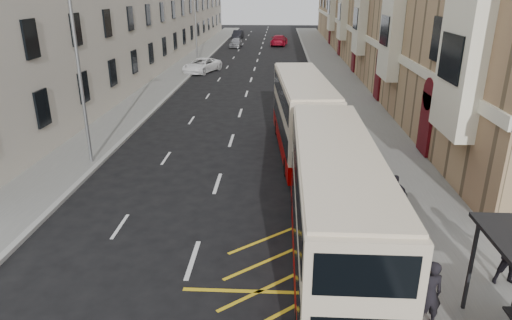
# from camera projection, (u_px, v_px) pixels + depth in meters

# --- Properties ---
(pavement_right) EXTENTS (4.00, 120.00, 0.15)m
(pavement_right) POSITION_uv_depth(u_px,v_px,m) (343.00, 89.00, 38.23)
(pavement_right) COLOR slate
(pavement_right) RESTS_ON ground
(pavement_left) EXTENTS (3.00, 120.00, 0.15)m
(pavement_left) POSITION_uv_depth(u_px,v_px,m) (161.00, 87.00, 38.98)
(pavement_left) COLOR slate
(pavement_left) RESTS_ON ground
(kerb_right) EXTENTS (0.25, 120.00, 0.15)m
(kerb_right) POSITION_uv_depth(u_px,v_px,m) (319.00, 89.00, 38.33)
(kerb_right) COLOR #9A9A95
(kerb_right) RESTS_ON ground
(kerb_left) EXTENTS (0.25, 120.00, 0.15)m
(kerb_left) POSITION_uv_depth(u_px,v_px,m) (178.00, 87.00, 38.91)
(kerb_left) COLOR #9A9A95
(kerb_left) RESTS_ON ground
(road_markings) EXTENTS (10.00, 110.00, 0.01)m
(road_markings) POSITION_uv_depth(u_px,v_px,m) (257.00, 62.00, 52.65)
(road_markings) COLOR silver
(road_markings) RESTS_ON ground
(terrace_left) EXTENTS (9.18, 79.00, 13.25)m
(terrace_left) POSITION_uv_depth(u_px,v_px,m) (139.00, 2.00, 51.45)
(terrace_left) COLOR beige
(terrace_left) RESTS_ON ground
(guard_railing) EXTENTS (0.06, 6.56, 1.01)m
(guard_railing) POSITION_uv_depth(u_px,v_px,m) (384.00, 214.00, 15.40)
(guard_railing) COLOR #A90A1F
(guard_railing) RESTS_ON pavement_right
(street_lamp_near) EXTENTS (0.93, 0.18, 8.00)m
(street_lamp_near) POSITION_uv_depth(u_px,v_px,m) (80.00, 68.00, 20.50)
(street_lamp_near) COLOR gray
(street_lamp_near) RESTS_ON pavement_left
(street_lamp_far) EXTENTS (0.93, 0.18, 8.00)m
(street_lamp_far) POSITION_uv_depth(u_px,v_px,m) (196.00, 22.00, 48.51)
(street_lamp_far) COLOR gray
(street_lamp_far) RESTS_ON pavement_left
(double_decker_front) EXTENTS (2.33, 9.90, 3.94)m
(double_decker_front) POSITION_uv_depth(u_px,v_px,m) (334.00, 210.00, 13.22)
(double_decker_front) COLOR beige
(double_decker_front) RESTS_ON ground
(double_decker_rear) EXTENTS (2.99, 9.96, 3.92)m
(double_decker_rear) POSITION_uv_depth(u_px,v_px,m) (302.00, 115.00, 22.98)
(double_decker_rear) COLOR beige
(double_decker_rear) RESTS_ON ground
(pedestrian_near) EXTENTS (0.70, 0.50, 1.81)m
(pedestrian_near) POSITION_uv_depth(u_px,v_px,m) (429.00, 294.00, 11.11)
(pedestrian_near) COLOR black
(pedestrian_near) RESTS_ON pavement_right
(pedestrian_far) EXTENTS (0.95, 0.52, 1.53)m
(pedestrian_far) POSITION_uv_depth(u_px,v_px,m) (395.00, 195.00, 16.72)
(pedestrian_far) COLOR black
(pedestrian_far) RESTS_ON pavement_right
(white_van) EXTENTS (3.92, 5.46, 1.38)m
(white_van) POSITION_uv_depth(u_px,v_px,m) (202.00, 65.00, 45.84)
(white_van) COLOR white
(white_van) RESTS_ON ground
(car_silver) EXTENTS (1.75, 4.00, 1.34)m
(car_silver) POSITION_uv_depth(u_px,v_px,m) (236.00, 43.00, 65.04)
(car_silver) COLOR #9A9BA1
(car_silver) RESTS_ON ground
(car_dark) EXTENTS (1.75, 4.26, 1.37)m
(car_dark) POSITION_uv_depth(u_px,v_px,m) (238.00, 34.00, 75.96)
(car_dark) COLOR black
(car_dark) RESTS_ON ground
(car_red) EXTENTS (2.66, 5.47, 1.53)m
(car_red) POSITION_uv_depth(u_px,v_px,m) (279.00, 40.00, 67.07)
(car_red) COLOR maroon
(car_red) RESTS_ON ground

